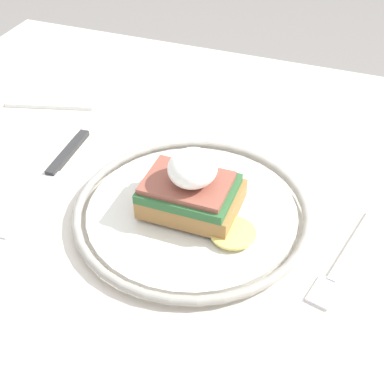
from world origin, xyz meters
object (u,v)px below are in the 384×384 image
Objects in this scene: sandwich at (192,188)px; plate at (192,211)px; knife at (54,170)px; fork at (344,259)px; napkin at (59,89)px.

plate is at bearing -72.33° from sandwich.
plate is 1.27× the size of knife.
knife is at bearing -4.00° from fork.
plate reaches higher than napkin.
plate is at bearing -3.00° from fork.
knife reaches higher than fork.
knife is at bearing -4.90° from plate.
napkin is at bearing -34.13° from sandwich.
sandwich is at bearing 174.34° from knife.
fork is 0.35m from knife.
sandwich is (-0.00, 0.00, 0.03)m from plate.
sandwich is at bearing -2.13° from fork.
fork is at bearing 177.00° from plate.
fork is at bearing 156.11° from napkin.
napkin is at bearing -60.44° from knife.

